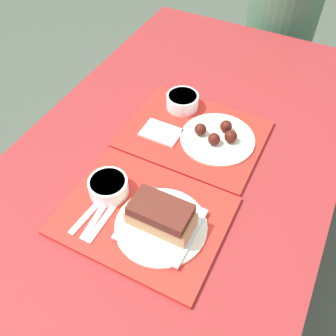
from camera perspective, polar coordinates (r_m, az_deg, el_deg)
ground_plane at (r=1.70m, az=-0.50°, el=-16.70°), size 12.00×12.00×0.00m
picnic_table at (r=1.14m, az=-0.71°, el=-3.26°), size 0.93×1.80×0.73m
picnic_bench_far at (r=2.13m, az=13.75°, el=13.64°), size 0.88×0.28×0.42m
tray_near at (r=0.98m, az=-3.71°, el=-7.21°), size 0.42×0.33×0.01m
tray_far at (r=1.18m, az=3.97°, el=5.15°), size 0.42×0.33×0.01m
bowl_coleslaw_near at (r=1.01m, az=-9.08°, el=-2.75°), size 0.11×0.11×0.05m
brisket_sandwich_plate at (r=0.93m, az=-1.09°, el=-7.87°), size 0.23×0.23×0.09m
plastic_fork_near at (r=0.99m, az=-10.41°, el=-6.75°), size 0.03×0.17×0.00m
plastic_knife_near at (r=0.98m, az=-9.35°, el=-7.25°), size 0.02×0.17×0.00m
plastic_spoon_near at (r=1.00m, az=-11.46°, el=-6.25°), size 0.03×0.17×0.00m
condiment_packet at (r=1.01m, az=-1.71°, el=-3.81°), size 0.04×0.03×0.01m
bowl_coleslaw_far at (r=1.25m, az=2.22°, el=10.24°), size 0.11×0.11×0.05m
wings_plate_far at (r=1.15m, az=7.59°, el=4.75°), size 0.23×0.23×0.05m
napkin_far at (r=1.16m, az=-1.07°, el=5.43°), size 0.12×0.08×0.01m
person_seated_across at (r=1.94m, az=17.21°, el=21.88°), size 0.33×0.33×0.71m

